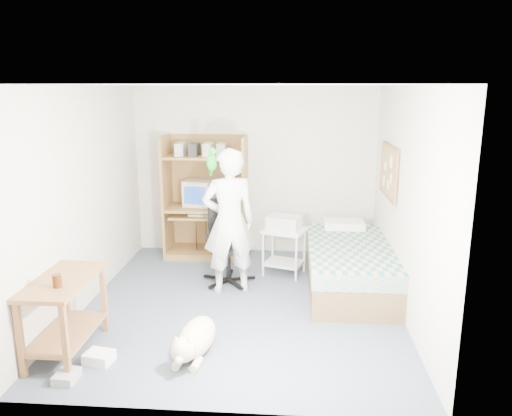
# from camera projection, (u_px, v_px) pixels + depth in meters

# --- Properties ---
(floor) EXTENTS (4.00, 4.00, 0.00)m
(floor) POSITION_uv_depth(u_px,v_px,m) (242.00, 304.00, 5.85)
(floor) COLOR #485263
(floor) RESTS_ON ground
(wall_back) EXTENTS (3.60, 0.02, 2.50)m
(wall_back) POSITION_uv_depth(u_px,v_px,m) (255.00, 171.00, 7.49)
(wall_back) COLOR beige
(wall_back) RESTS_ON floor
(wall_right) EXTENTS (0.02, 4.00, 2.50)m
(wall_right) POSITION_uv_depth(u_px,v_px,m) (405.00, 203.00, 5.43)
(wall_right) COLOR beige
(wall_right) RESTS_ON floor
(wall_left) EXTENTS (0.02, 4.00, 2.50)m
(wall_left) POSITION_uv_depth(u_px,v_px,m) (84.00, 198.00, 5.68)
(wall_left) COLOR beige
(wall_left) RESTS_ON floor
(ceiling) EXTENTS (3.60, 4.00, 0.02)m
(ceiling) POSITION_uv_depth(u_px,v_px,m) (240.00, 85.00, 5.26)
(ceiling) COLOR white
(ceiling) RESTS_ON wall_back
(computer_hutch) EXTENTS (1.20, 0.63, 1.80)m
(computer_hutch) POSITION_uv_depth(u_px,v_px,m) (206.00, 202.00, 7.39)
(computer_hutch) COLOR brown
(computer_hutch) RESTS_ON floor
(bed) EXTENTS (1.02, 2.02, 0.66)m
(bed) POSITION_uv_depth(u_px,v_px,m) (349.00, 266.00, 6.29)
(bed) COLOR brown
(bed) RESTS_ON floor
(side_desk) EXTENTS (0.50, 1.00, 0.75)m
(side_desk) POSITION_uv_depth(u_px,v_px,m) (65.00, 304.00, 4.68)
(side_desk) COLOR brown
(side_desk) RESTS_ON floor
(corkboard) EXTENTS (0.04, 0.94, 0.66)m
(corkboard) POSITION_uv_depth(u_px,v_px,m) (389.00, 171.00, 6.25)
(corkboard) COLOR #906340
(corkboard) RESTS_ON wall_right
(office_chair) EXTENTS (0.61, 0.62, 1.08)m
(office_chair) POSITION_uv_depth(u_px,v_px,m) (227.00, 253.00, 6.46)
(office_chair) COLOR black
(office_chair) RESTS_ON floor
(person) EXTENTS (0.75, 0.62, 1.79)m
(person) POSITION_uv_depth(u_px,v_px,m) (229.00, 222.00, 6.04)
(person) COLOR white
(person) RESTS_ON floor
(parrot) EXTENTS (0.13, 0.23, 0.36)m
(parrot) POSITION_uv_depth(u_px,v_px,m) (212.00, 160.00, 5.89)
(parrot) COLOR #15961A
(parrot) RESTS_ON person
(dog) EXTENTS (0.40, 1.00, 0.37)m
(dog) POSITION_uv_depth(u_px,v_px,m) (195.00, 339.00, 4.71)
(dog) COLOR beige
(dog) RESTS_ON floor
(printer_cart) EXTENTS (0.64, 0.57, 0.63)m
(printer_cart) POSITION_uv_depth(u_px,v_px,m) (284.00, 244.00, 6.70)
(printer_cart) COLOR silver
(printer_cart) RESTS_ON floor
(printer) EXTENTS (0.50, 0.44, 0.18)m
(printer) POSITION_uv_depth(u_px,v_px,m) (284.00, 223.00, 6.63)
(printer) COLOR #BABAB5
(printer) RESTS_ON printer_cart
(crt_monitor) EXTENTS (0.46, 0.48, 0.38)m
(crt_monitor) POSITION_uv_depth(u_px,v_px,m) (200.00, 193.00, 7.37)
(crt_monitor) COLOR beige
(crt_monitor) RESTS_ON computer_hutch
(keyboard) EXTENTS (0.45, 0.16, 0.03)m
(keyboard) POSITION_uv_depth(u_px,v_px,m) (204.00, 214.00, 7.27)
(keyboard) COLOR beige
(keyboard) RESTS_ON computer_hutch
(pencil_cup) EXTENTS (0.08, 0.08, 0.12)m
(pencil_cup) POSITION_uv_depth(u_px,v_px,m) (227.00, 204.00, 7.28)
(pencil_cup) COLOR gold
(pencil_cup) RESTS_ON computer_hutch
(drink_glass) EXTENTS (0.08, 0.08, 0.12)m
(drink_glass) POSITION_uv_depth(u_px,v_px,m) (57.00, 281.00, 4.42)
(drink_glass) COLOR #3F1D0A
(drink_glass) RESTS_ON side_desk
(floor_box_a) EXTENTS (0.28, 0.24, 0.10)m
(floor_box_a) POSITION_uv_depth(u_px,v_px,m) (99.00, 357.00, 4.61)
(floor_box_a) COLOR white
(floor_box_a) RESTS_ON floor
(floor_box_b) EXTENTS (0.19, 0.23, 0.08)m
(floor_box_b) POSITION_uv_depth(u_px,v_px,m) (67.00, 377.00, 4.32)
(floor_box_b) COLOR #AEAFAA
(floor_box_b) RESTS_ON floor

